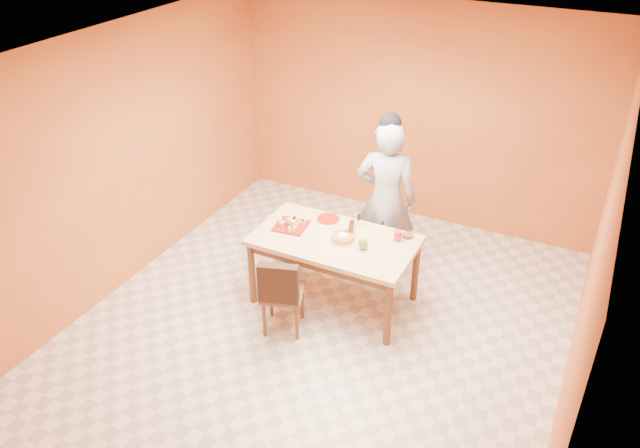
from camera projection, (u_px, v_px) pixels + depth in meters
The scene contains 17 objects.
floor at pixel (324, 323), 6.22m from camera, with size 5.00×5.00×0.00m, color silver.
ceiling at pixel (325, 52), 4.84m from camera, with size 5.00×5.00×0.00m, color silver.
wall_back at pixel (416, 114), 7.45m from camera, with size 4.50×4.50×0.00m, color #C8702E.
wall_left at pixel (127, 157), 6.39m from camera, with size 5.00×5.00×0.00m, color #C8702E.
wall_right at pixel (594, 269), 4.67m from camera, with size 5.00×5.00×0.00m, color #C8702E.
dining_table at pixel (334, 247), 6.20m from camera, with size 1.60×0.90×0.76m.
dining_chair at pixel (282, 291), 5.93m from camera, with size 0.51×0.57×0.86m.
pastry_pile at pixel (291, 221), 6.31m from camera, with size 0.28×0.28×0.09m, color tan, non-canonical shape.
person at pixel (386, 200), 6.58m from camera, with size 0.65×0.42×1.78m, color gray.
pastry_platter at pixel (291, 226), 6.34m from camera, with size 0.31×0.31×0.02m, color maroon.
red_dinner_plate at pixel (328, 219), 6.47m from camera, with size 0.23×0.23×0.01m, color maroon.
white_cake_plate at pixel (343, 240), 6.11m from camera, with size 0.27×0.27×0.01m, color silver.
sponge_cake at pixel (343, 238), 6.09m from camera, with size 0.23×0.23×0.05m, color orange.
cake_server at pixel (351, 226), 6.21m from camera, with size 0.05×0.26×0.01m, color silver.
egg_ornament at pixel (363, 244), 5.95m from camera, with size 0.10×0.08×0.13m, color olive.
magenta_glass at pixel (398, 236), 6.10m from camera, with size 0.07×0.07×0.11m, color #B51B41.
checker_tin at pixel (407, 235), 6.17m from camera, with size 0.11×0.11×0.03m, color #381D0F.
Camera 1 is at (2.12, -4.35, 4.02)m, focal length 35.00 mm.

